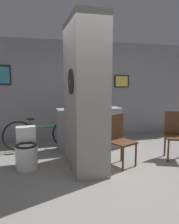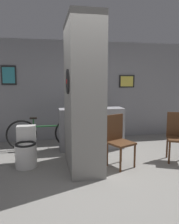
# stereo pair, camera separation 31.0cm
# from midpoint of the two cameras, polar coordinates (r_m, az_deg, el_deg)

# --- Properties ---
(ground_plane) EXTENTS (14.00, 14.00, 0.00)m
(ground_plane) POSITION_cam_midpoint_polar(r_m,az_deg,el_deg) (3.62, -0.22, -17.41)
(ground_plane) COLOR gray
(wall_back) EXTENTS (8.00, 0.09, 2.60)m
(wall_back) POSITION_cam_midpoint_polar(r_m,az_deg,el_deg) (5.85, -7.06, 5.53)
(wall_back) COLOR gray
(wall_back) RESTS_ON ground_plane
(pillar_center) EXTENTS (0.59, 1.21, 2.60)m
(pillar_center) POSITION_cam_midpoint_polar(r_m,az_deg,el_deg) (3.85, -3.60, 4.24)
(pillar_center) COLOR gray
(pillar_center) RESTS_ON ground_plane
(counter_shelf) EXTENTS (1.47, 0.44, 0.94)m
(counter_shelf) POSITION_cam_midpoint_polar(r_m,az_deg,el_deg) (5.05, -1.80, -4.34)
(counter_shelf) COLOR gray
(counter_shelf) RESTS_ON ground_plane
(toilet) EXTENTS (0.39, 0.55, 0.72)m
(toilet) POSITION_cam_midpoint_polar(r_m,az_deg,el_deg) (4.19, -18.22, -9.69)
(toilet) COLOR white
(toilet) RESTS_ON ground_plane
(chair_near_pillar) EXTENTS (0.54, 0.54, 0.95)m
(chair_near_pillar) POSITION_cam_midpoint_polar(r_m,az_deg,el_deg) (4.08, 5.64, -6.72)
(chair_near_pillar) COLOR #4C2D19
(chair_near_pillar) RESTS_ON ground_plane
(chair_by_doorway) EXTENTS (0.54, 0.54, 0.95)m
(chair_by_doorway) POSITION_cam_midpoint_polar(r_m,az_deg,el_deg) (4.69, 19.81, -5.21)
(chair_by_doorway) COLOR #4C2D19
(chair_by_doorway) RESTS_ON ground_plane
(bicycle) EXTENTS (1.78, 0.42, 0.74)m
(bicycle) POSITION_cam_midpoint_polar(r_m,az_deg,el_deg) (5.15, -13.64, -5.60)
(bicycle) COLOR black
(bicycle) RESTS_ON ground_plane
(bottle_tall) EXTENTS (0.06, 0.06, 0.27)m
(bottle_tall) POSITION_cam_midpoint_polar(r_m,az_deg,el_deg) (4.97, -0.59, 2.10)
(bottle_tall) COLOR #19598C
(bottle_tall) RESTS_ON counter_shelf
(bottle_short) EXTENTS (0.07, 0.07, 0.23)m
(bottle_short) POSITION_cam_midpoint_polar(r_m,az_deg,el_deg) (4.95, -1.79, 1.89)
(bottle_short) COLOR olive
(bottle_short) RESTS_ON counter_shelf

